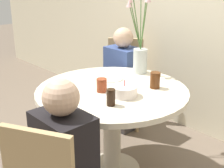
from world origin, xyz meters
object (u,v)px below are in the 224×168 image
object	(u,v)px
drink_glass_0	(102,85)
drink_glass_1	(155,80)
person_guest	(123,83)
flower_vase	(140,47)
birthday_cake	(124,91)
drink_glass_2	(111,97)
chair_right_flank	(124,76)
side_plate	(111,79)

from	to	relation	value
drink_glass_0	drink_glass_1	world-z (taller)	drink_glass_1
person_guest	flower_vase	bearing A→B (deg)	-23.77
birthday_cake	person_guest	size ratio (longest dim) A/B	0.17
drink_glass_2	person_guest	size ratio (longest dim) A/B	0.11
drink_glass_1	birthday_cake	bearing A→B (deg)	-98.41
drink_glass_2	person_guest	xyz separation A→B (m)	(-0.73, 0.85, -0.29)
birthday_cake	flower_vase	xyz separation A→B (m)	(-0.31, 0.50, 0.19)
chair_right_flank	side_plate	world-z (taller)	chair_right_flank
flower_vase	drink_glass_0	xyz separation A→B (m)	(0.13, -0.56, -0.18)
person_guest	drink_glass_0	bearing A→B (deg)	-55.63
side_plate	person_guest	size ratio (longest dim) A/B	0.19
flower_vase	drink_glass_0	size ratio (longest dim) A/B	7.34
flower_vase	side_plate	bearing A→B (deg)	-97.38
drink_glass_2	person_guest	world-z (taller)	person_guest
flower_vase	drink_glass_2	world-z (taller)	flower_vase
chair_right_flank	person_guest	bearing A→B (deg)	-90.00
drink_glass_2	chair_right_flank	bearing A→B (deg)	130.55
drink_glass_1	drink_glass_2	size ratio (longest dim) A/B	1.09
birthday_cake	drink_glass_2	xyz separation A→B (m)	(0.06, -0.19, 0.02)
chair_right_flank	birthday_cake	bearing A→B (deg)	-84.26
drink_glass_0	drink_glass_2	size ratio (longest dim) A/B	0.88
flower_vase	drink_glass_1	xyz separation A→B (m)	(0.35, -0.20, -0.17)
drink_glass_2	side_plate	bearing A→B (deg)	137.47
birthday_cake	drink_glass_1	world-z (taller)	drink_glass_1
flower_vase	drink_glass_2	size ratio (longest dim) A/B	6.44
flower_vase	side_plate	size ratio (longest dim) A/B	3.59
chair_right_flank	drink_glass_2	distance (m)	1.31
chair_right_flank	birthday_cake	xyz separation A→B (m)	(0.77, -0.78, 0.26)
birthday_cake	drink_glass_1	distance (m)	0.30
birthday_cake	flower_vase	world-z (taller)	flower_vase
birthday_cake	side_plate	size ratio (longest dim) A/B	0.91
flower_vase	chair_right_flank	bearing A→B (deg)	148.56
flower_vase	side_plate	xyz separation A→B (m)	(-0.04, -0.31, -0.23)
flower_vase	birthday_cake	bearing A→B (deg)	-58.41
chair_right_flank	drink_glass_2	world-z (taller)	chair_right_flank
flower_vase	drink_glass_1	bearing A→B (deg)	-30.23
drink_glass_0	drink_glass_2	xyz separation A→B (m)	(0.24, -0.12, 0.01)
drink_glass_2	flower_vase	bearing A→B (deg)	117.89
chair_right_flank	drink_glass_0	distance (m)	1.07
drink_glass_0	drink_glass_1	distance (m)	0.42
side_plate	flower_vase	bearing A→B (deg)	82.62
drink_glass_1	person_guest	bearing A→B (deg)	152.99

